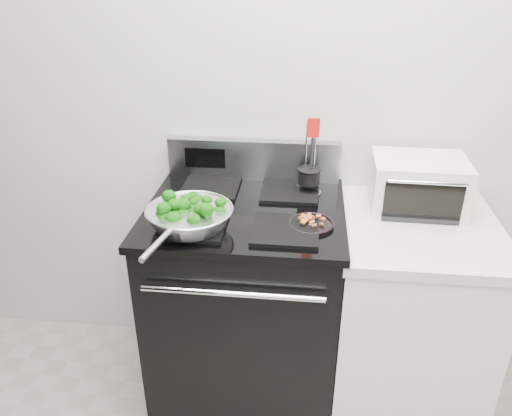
# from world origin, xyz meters

# --- Properties ---
(back_wall) EXTENTS (4.00, 0.02, 2.70)m
(back_wall) POSITION_xyz_m (0.00, 1.75, 1.35)
(back_wall) COLOR silver
(back_wall) RESTS_ON ground
(gas_range) EXTENTS (0.79, 0.69, 1.13)m
(gas_range) POSITION_xyz_m (-0.30, 1.41, 0.49)
(gas_range) COLOR black
(gas_range) RESTS_ON floor
(counter) EXTENTS (0.62, 0.68, 0.92)m
(counter) POSITION_xyz_m (0.39, 1.41, 0.46)
(counter) COLOR white
(counter) RESTS_ON floor
(skillet) EXTENTS (0.32, 0.50, 0.07)m
(skillet) POSITION_xyz_m (-0.48, 1.23, 1.00)
(skillet) COLOR silver
(skillet) RESTS_ON gas_range
(broccoli_pile) EXTENTS (0.25, 0.25, 0.09)m
(broccoli_pile) POSITION_xyz_m (-0.48, 1.23, 1.02)
(broccoli_pile) COLOR black
(broccoli_pile) RESTS_ON skillet
(bacon_plate) EXTENTS (0.17, 0.17, 0.04)m
(bacon_plate) POSITION_xyz_m (-0.04, 1.30, 0.97)
(bacon_plate) COLOR black
(bacon_plate) RESTS_ON gas_range
(utensil_holder) EXTENTS (0.11, 0.11, 0.33)m
(utensil_holder) POSITION_xyz_m (-0.05, 1.59, 1.01)
(utensil_holder) COLOR silver
(utensil_holder) RESTS_ON gas_range
(toaster_oven) EXTENTS (0.37, 0.29, 0.21)m
(toaster_oven) POSITION_xyz_m (0.39, 1.55, 1.03)
(toaster_oven) COLOR white
(toaster_oven) RESTS_ON counter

